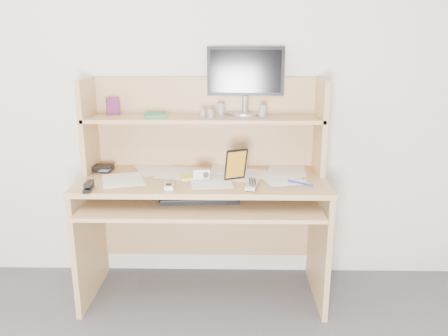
{
  "coord_description": "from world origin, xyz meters",
  "views": [
    {
      "loc": [
        0.17,
        -0.92,
        1.45
      ],
      "look_at": [
        0.12,
        1.43,
        0.82
      ],
      "focal_mm": 35.0,
      "sensor_mm": 36.0,
      "label": 1
    }
  ],
  "objects_px": {
    "game_case": "(236,164)",
    "monitor": "(246,78)",
    "keyboard": "(199,198)",
    "tv_remote": "(252,184)",
    "desk": "(204,183)"
  },
  "relations": [
    {
      "from": "keyboard",
      "to": "game_case",
      "type": "height_order",
      "value": "game_case"
    },
    {
      "from": "game_case",
      "to": "monitor",
      "type": "xyz_separation_m",
      "value": [
        0.06,
        0.33,
        0.45
      ]
    },
    {
      "from": "keyboard",
      "to": "tv_remote",
      "type": "xyz_separation_m",
      "value": [
        0.29,
        -0.05,
        0.1
      ]
    },
    {
      "from": "desk",
      "to": "game_case",
      "type": "bearing_deg",
      "value": -35.37
    },
    {
      "from": "keyboard",
      "to": "tv_remote",
      "type": "bearing_deg",
      "value": -14.66
    },
    {
      "from": "tv_remote",
      "to": "desk",
      "type": "bearing_deg",
      "value": 148.49
    },
    {
      "from": "game_case",
      "to": "monitor",
      "type": "bearing_deg",
      "value": 53.57
    },
    {
      "from": "desk",
      "to": "tv_remote",
      "type": "distance_m",
      "value": 0.38
    },
    {
      "from": "keyboard",
      "to": "game_case",
      "type": "xyz_separation_m",
      "value": [
        0.2,
        0.06,
        0.18
      ]
    },
    {
      "from": "monitor",
      "to": "game_case",
      "type": "bearing_deg",
      "value": -97.73
    },
    {
      "from": "keyboard",
      "to": "monitor",
      "type": "height_order",
      "value": "monitor"
    },
    {
      "from": "keyboard",
      "to": "monitor",
      "type": "xyz_separation_m",
      "value": [
        0.26,
        0.39,
        0.63
      ]
    },
    {
      "from": "tv_remote",
      "to": "game_case",
      "type": "bearing_deg",
      "value": 137.63
    },
    {
      "from": "keyboard",
      "to": "monitor",
      "type": "bearing_deg",
      "value": 52.07
    },
    {
      "from": "game_case",
      "to": "monitor",
      "type": "distance_m",
      "value": 0.56
    }
  ]
}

